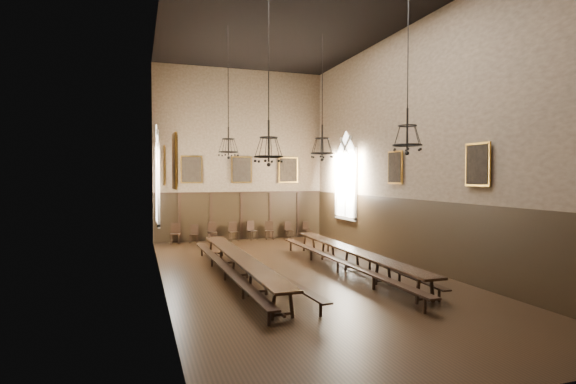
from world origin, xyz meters
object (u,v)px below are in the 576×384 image
bench_left_inner (261,270)px  chandelier_back_left (228,142)px  chair_4 (252,234)px  bench_right_inner (338,264)px  chair_6 (289,233)px  bench_right_outer (370,263)px  chandelier_front_right (407,134)px  chandelier_front_left (269,144)px  table_right (352,260)px  table_left (240,267)px  chair_7 (307,233)px  chair_3 (234,235)px  chair_5 (269,234)px  chandelier_back_right (322,146)px  bench_left_outer (225,271)px  chair_0 (175,238)px  chair_1 (194,237)px  chair_2 (213,236)px

bench_left_inner → chandelier_back_left: 5.14m
chair_4 → bench_right_inner: bearing=-101.9°
chair_4 → chair_6: (2.03, -0.06, -0.03)m
bench_right_outer → chandelier_front_right: (-0.28, -2.70, 4.32)m
chandelier_front_left → table_right: bearing=29.6°
table_left → chair_7: size_ratio=11.42×
table_right → chandelier_front_right: (0.29, -2.96, 4.20)m
chair_3 → chandelier_back_left: bearing=-107.0°
chair_5 → chandelier_back_right: size_ratio=0.20×
chandelier_front_right → bench_left_outer: bearing=149.8°
bench_left_inner → bench_right_inner: (2.74, -0.02, 0.03)m
table_left → chair_0: bearing=99.3°
bench_left_outer → chandelier_back_right: 6.51m
chandelier_back_right → chandelier_front_left: bearing=-128.9°
table_right → chair_4: (-1.52, 8.59, -0.08)m
chandelier_back_right → chandelier_front_right: (0.54, -5.13, 0.01)m
chair_4 → bench_right_outer: bearing=-94.1°
bench_left_inner → chandelier_back_right: 5.84m
chandelier_front_right → table_left: bearing=146.4°
bench_right_outer → chair_1: 10.12m
table_right → chair_7: chair_7 is taller
table_right → chair_5: 8.49m
chair_4 → chair_5: 0.92m
bench_left_inner → chandelier_back_left: size_ratio=1.95×
chair_5 → chandelier_front_right: (0.90, -11.43, 4.29)m
chandelier_front_left → chandelier_front_right: (3.98, -0.86, 0.31)m
table_right → chandelier_back_left: bearing=148.2°
chair_2 → chair_3: (1.09, -0.00, -0.01)m
chair_6 → chandelier_front_right: size_ratio=0.18×
bench_left_outer → chair_6: size_ratio=11.49×
chandelier_back_right → chandelier_front_left: 5.49m
chandelier_back_left → chandelier_back_right: (3.71, -0.28, -0.06)m
chair_7 → table_left: bearing=-135.3°
chair_2 → chandelier_back_right: (3.37, -6.33, 4.27)m
chair_7 → bench_left_inner: bearing=-131.5°
table_right → chair_0: 10.09m
chair_5 → chandelier_front_left: size_ratio=0.18×
chair_0 → chandelier_back_right: size_ratio=0.21×
table_right → chandelier_back_left: 6.30m
chair_0 → chandelier_back_left: size_ratio=0.21×
chair_1 → chair_6: 5.08m
table_left → bench_right_inner: table_left is taller
bench_left_outer → chair_2: size_ratio=10.16×
chair_7 → chandelier_front_right: size_ratio=0.18×
chair_5 → chair_7: size_ratio=1.12×
chair_0 → chair_7: size_ratio=1.19×
bench_right_inner → chandelier_front_right: chandelier_front_right is taller
chair_5 → chair_4: bearing=-176.6°
bench_right_outer → chandelier_back_right: bearing=108.7°
chair_3 → chair_1: bearing=177.3°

